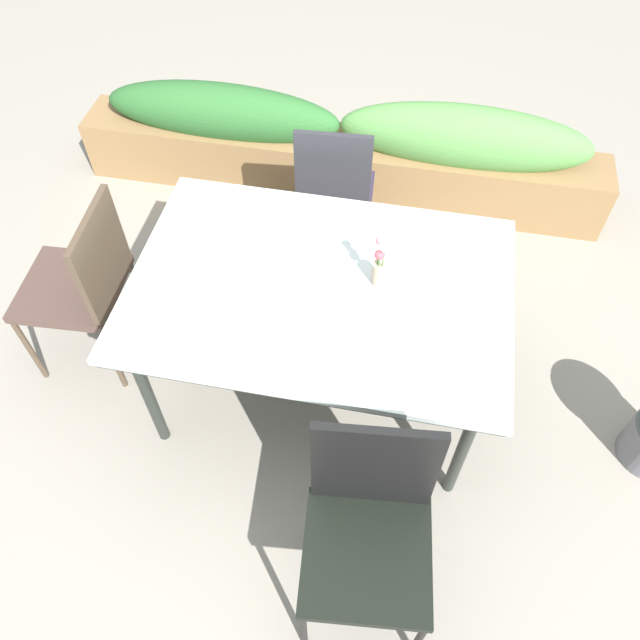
{
  "coord_description": "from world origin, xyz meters",
  "views": [
    {
      "loc": [
        0.37,
        -1.74,
        2.77
      ],
      "look_at": [
        0.04,
        -0.05,
        0.54
      ],
      "focal_mm": 35.17,
      "sensor_mm": 36.0,
      "label": 1
    }
  ],
  "objects": [
    {
      "name": "chair_near_right",
      "position": [
        0.39,
        -0.92,
        0.55
      ],
      "size": [
        0.51,
        0.51,
        1.0
      ],
      "rotation": [
        0.0,
        0.0,
        3.25
      ],
      "color": "black",
      "rests_on": "ground"
    },
    {
      "name": "planter_box",
      "position": [
        -0.12,
        1.47,
        0.33
      ],
      "size": [
        3.3,
        0.36,
        0.71
      ],
      "color": "olive",
      "rests_on": "ground"
    },
    {
      "name": "chair_far_side",
      "position": [
        -0.06,
        0.83,
        0.53
      ],
      "size": [
        0.43,
        0.43,
        0.97
      ],
      "rotation": [
        0.0,
        0.0,
        0.07
      ],
      "color": "#31273C",
      "rests_on": "ground"
    },
    {
      "name": "chair_end_left",
      "position": [
        -1.09,
        -0.04,
        0.56
      ],
      "size": [
        0.49,
        0.49,
        0.96
      ],
      "rotation": [
        0.0,
        0.0,
        1.63
      ],
      "color": "#4D3932",
      "rests_on": "ground"
    },
    {
      "name": "flower_vase",
      "position": [
        0.27,
        0.01,
        0.89
      ],
      "size": [
        0.06,
        0.07,
        0.26
      ],
      "color": "tan",
      "rests_on": "dining_table"
    },
    {
      "name": "ground_plane",
      "position": [
        0.0,
        0.0,
        0.0
      ],
      "size": [
        12.0,
        12.0,
        0.0
      ],
      "primitive_type": "plane",
      "color": "gray"
    },
    {
      "name": "dining_table",
      "position": [
        0.04,
        -0.05,
        0.72
      ],
      "size": [
        1.6,
        1.1,
        0.78
      ],
      "color": "silver",
      "rests_on": "ground"
    }
  ]
}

